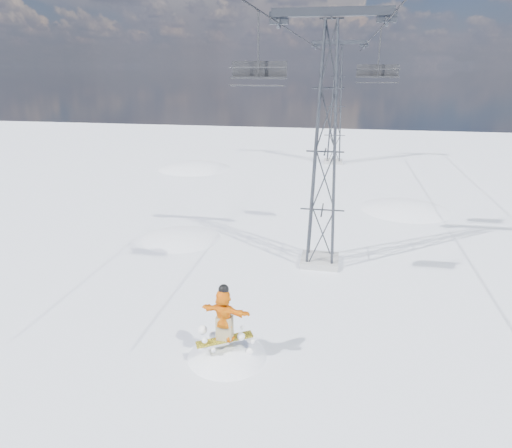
# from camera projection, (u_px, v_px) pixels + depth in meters

# --- Properties ---
(ground) EXTENTS (120.00, 120.00, 0.00)m
(ground) POSITION_uv_depth(u_px,v_px,m) (282.00, 359.00, 15.04)
(ground) COLOR white
(ground) RESTS_ON ground
(snow_terrain) EXTENTS (39.00, 37.00, 22.00)m
(snow_terrain) POSITION_uv_depth(u_px,v_px,m) (257.00, 299.00, 38.74)
(snow_terrain) COLOR white
(snow_terrain) RESTS_ON ground
(lift_tower_near) EXTENTS (5.20, 1.80, 11.43)m
(lift_tower_near) POSITION_uv_depth(u_px,v_px,m) (325.00, 152.00, 20.55)
(lift_tower_near) COLOR #999999
(lift_tower_near) RESTS_ON ground
(lift_tower_far) EXTENTS (5.20, 1.80, 11.43)m
(lift_tower_far) POSITION_uv_depth(u_px,v_px,m) (336.00, 107.00, 43.77)
(lift_tower_far) COLOR #999999
(lift_tower_far) RESTS_ON ground
(haul_cables) EXTENTS (4.46, 51.00, 0.06)m
(haul_cables) POSITION_uv_depth(u_px,v_px,m) (337.00, 38.00, 29.47)
(haul_cables) COLOR black
(haul_cables) RESTS_ON ground
(snowboarder_jump) EXTENTS (4.40, 4.40, 6.73)m
(snowboarder_jump) POSITION_uv_depth(u_px,v_px,m) (228.00, 396.00, 15.69)
(snowboarder_jump) COLOR white
(snowboarder_jump) RESTS_ON ground
(lift_chair_near) EXTENTS (1.90, 0.55, 2.36)m
(lift_chair_near) POSITION_uv_depth(u_px,v_px,m) (259.00, 72.00, 15.41)
(lift_chair_near) COLOR black
(lift_chair_near) RESTS_ON ground
(lift_chair_mid) EXTENTS (2.00, 0.57, 2.48)m
(lift_chair_mid) POSITION_uv_depth(u_px,v_px,m) (378.00, 72.00, 21.80)
(lift_chair_mid) COLOR black
(lift_chair_mid) RESTS_ON ground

